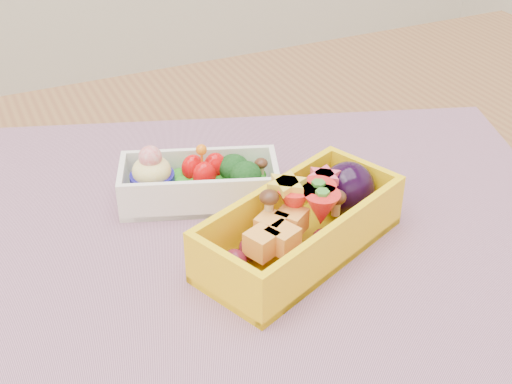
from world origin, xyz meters
name	(u,v)px	position (x,y,z in m)	size (l,w,h in m)	color
table	(290,308)	(0.00, 0.00, 0.65)	(1.20, 0.80, 0.75)	brown
placemat	(251,233)	(-0.04, 0.00, 0.75)	(0.59, 0.45, 0.00)	#A26F8B
bento_white	(198,182)	(-0.06, 0.07, 0.77)	(0.16, 0.11, 0.06)	white
bento_yellow	(304,223)	(-0.01, -0.04, 0.78)	(0.20, 0.15, 0.06)	yellow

